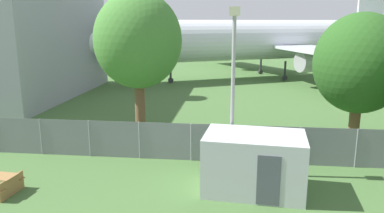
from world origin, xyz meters
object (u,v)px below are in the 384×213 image
object	(u,v)px
tree_near_hangar	(138,41)
tree_behind_benches	(360,64)
airplane	(264,40)
portable_cabin	(254,163)

from	to	relation	value
tree_near_hangar	tree_behind_benches	xyz separation A→B (m)	(11.98, 0.77, -1.18)
tree_near_hangar	tree_behind_benches	distance (m)	12.06
airplane	portable_cabin	xyz separation A→B (m)	(-2.48, -31.30, -3.26)
tree_near_hangar	portable_cabin	bearing A→B (deg)	-45.02
portable_cabin	tree_behind_benches	bearing A→B (deg)	55.25
airplane	tree_near_hangar	world-z (taller)	airplane
portable_cabin	tree_near_hangar	world-z (taller)	tree_near_hangar
tree_behind_benches	airplane	bearing A→B (deg)	97.83
airplane	portable_cabin	size ratio (longest dim) A/B	10.21
airplane	tree_near_hangar	bearing A→B (deg)	44.75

